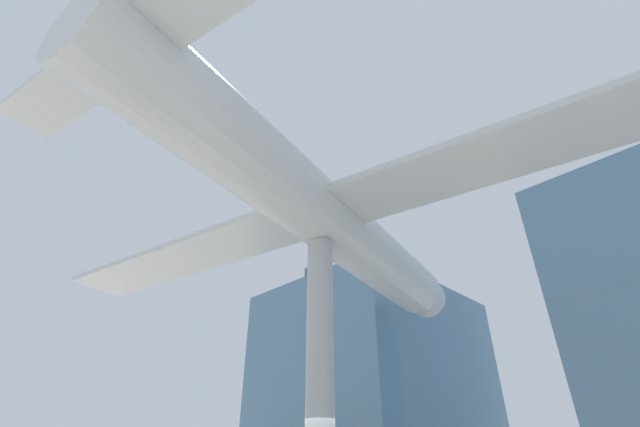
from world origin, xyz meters
name	(u,v)px	position (x,y,z in m)	size (l,w,h in m)	color
glass_pavilion_left	(376,394)	(-7.34, 11.34, 4.81)	(8.46, 10.41, 10.19)	slate
support_pylon_central	(320,378)	(0.00, 0.00, 3.31)	(0.64, 0.64, 6.61)	#999EA3
suspended_airplane	(324,216)	(-0.04, 0.19, 7.51)	(20.00, 15.43, 2.91)	#B2B7BC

